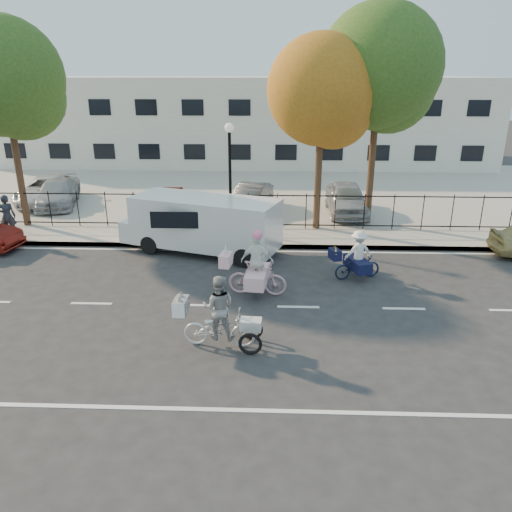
{
  "coord_description": "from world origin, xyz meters",
  "views": [
    {
      "loc": [
        2.27,
        -12.91,
        6.32
      ],
      "look_at": [
        1.75,
        1.2,
        1.1
      ],
      "focal_mm": 35.0,
      "sensor_mm": 36.0,
      "label": 1
    }
  ],
  "objects_px": {
    "unicorn_bike": "(256,271)",
    "lot_car_c": "(251,198)",
    "zebra_trike": "(219,319)",
    "lot_car_a": "(57,193)",
    "lot_car_b": "(47,190)",
    "lamppost": "(230,159)",
    "white_van": "(203,223)",
    "bull_bike": "(357,260)",
    "pedestrian": "(7,216)",
    "lot_car_d": "(346,198)"
  },
  "relations": [
    {
      "from": "pedestrian",
      "to": "lot_car_b",
      "type": "xyz_separation_m",
      "value": [
        -0.91,
        5.64,
        -0.23
      ]
    },
    {
      "from": "lamppost",
      "to": "lot_car_b",
      "type": "xyz_separation_m",
      "value": [
        -9.6,
        4.41,
        -2.33
      ]
    },
    {
      "from": "bull_bike",
      "to": "white_van",
      "type": "distance_m",
      "value": 5.79
    },
    {
      "from": "lot_car_c",
      "to": "bull_bike",
      "type": "bearing_deg",
      "value": -50.5
    },
    {
      "from": "lamppost",
      "to": "white_van",
      "type": "distance_m",
      "value": 3.14
    },
    {
      "from": "lot_car_d",
      "to": "unicorn_bike",
      "type": "bearing_deg",
      "value": -113.8
    },
    {
      "from": "lamppost",
      "to": "unicorn_bike",
      "type": "relative_size",
      "value": 2.11
    },
    {
      "from": "white_van",
      "to": "lot_car_a",
      "type": "relative_size",
      "value": 1.48
    },
    {
      "from": "bull_bike",
      "to": "lot_car_d",
      "type": "relative_size",
      "value": 0.43
    },
    {
      "from": "lot_car_b",
      "to": "lot_car_d",
      "type": "distance_m",
      "value": 14.78
    },
    {
      "from": "zebra_trike",
      "to": "bull_bike",
      "type": "relative_size",
      "value": 1.2
    },
    {
      "from": "zebra_trike",
      "to": "bull_bike",
      "type": "distance_m",
      "value": 5.95
    },
    {
      "from": "lamppost",
      "to": "zebra_trike",
      "type": "xyz_separation_m",
      "value": [
        0.49,
        -9.0,
        -2.4
      ]
    },
    {
      "from": "white_van",
      "to": "lot_car_d",
      "type": "distance_m",
      "value": 7.85
    },
    {
      "from": "unicorn_bike",
      "to": "lot_car_c",
      "type": "bearing_deg",
      "value": 11.0
    },
    {
      "from": "lot_car_a",
      "to": "lot_car_b",
      "type": "distance_m",
      "value": 0.95
    },
    {
      "from": "white_van",
      "to": "lot_car_b",
      "type": "distance_m",
      "value": 11.05
    },
    {
      "from": "bull_bike",
      "to": "lot_car_a",
      "type": "distance_m",
      "value": 15.75
    },
    {
      "from": "lamppost",
      "to": "unicorn_bike",
      "type": "bearing_deg",
      "value": -78.05
    },
    {
      "from": "pedestrian",
      "to": "lot_car_a",
      "type": "bearing_deg",
      "value": -105.78
    },
    {
      "from": "white_van",
      "to": "lot_car_c",
      "type": "bearing_deg",
      "value": 93.67
    },
    {
      "from": "unicorn_bike",
      "to": "lot_car_c",
      "type": "xyz_separation_m",
      "value": [
        -0.6,
        9.15,
        0.02
      ]
    },
    {
      "from": "bull_bike",
      "to": "lot_car_c",
      "type": "bearing_deg",
      "value": 9.25
    },
    {
      "from": "white_van",
      "to": "unicorn_bike",
      "type": "bearing_deg",
      "value": -41.33
    },
    {
      "from": "zebra_trike",
      "to": "white_van",
      "type": "xyz_separation_m",
      "value": [
        -1.32,
        6.7,
        0.43
      ]
    },
    {
      "from": "pedestrian",
      "to": "lot_car_b",
      "type": "height_order",
      "value": "pedestrian"
    },
    {
      "from": "bull_bike",
      "to": "lot_car_d",
      "type": "distance_m",
      "value": 7.46
    },
    {
      "from": "zebra_trike",
      "to": "lot_car_a",
      "type": "bearing_deg",
      "value": 39.51
    },
    {
      "from": "white_van",
      "to": "pedestrian",
      "type": "relative_size",
      "value": 3.65
    },
    {
      "from": "lamppost",
      "to": "pedestrian",
      "type": "distance_m",
      "value": 9.02
    },
    {
      "from": "lamppost",
      "to": "pedestrian",
      "type": "relative_size",
      "value": 2.51
    },
    {
      "from": "lamppost",
      "to": "lot_car_d",
      "type": "distance_m",
      "value": 6.25
    },
    {
      "from": "pedestrian",
      "to": "lot_car_b",
      "type": "bearing_deg",
      "value": -98.35
    },
    {
      "from": "lamppost",
      "to": "lot_car_a",
      "type": "xyz_separation_m",
      "value": [
        -8.84,
        3.83,
        -2.34
      ]
    },
    {
      "from": "bull_bike",
      "to": "lot_car_d",
      "type": "bearing_deg",
      "value": -21.67
    },
    {
      "from": "unicorn_bike",
      "to": "lamppost",
      "type": "bearing_deg",
      "value": 19.22
    },
    {
      "from": "lot_car_c",
      "to": "lot_car_d",
      "type": "height_order",
      "value": "lot_car_d"
    },
    {
      "from": "zebra_trike",
      "to": "pedestrian",
      "type": "distance_m",
      "value": 12.03
    },
    {
      "from": "lamppost",
      "to": "zebra_trike",
      "type": "bearing_deg",
      "value": -86.9
    },
    {
      "from": "lamppost",
      "to": "white_van",
      "type": "relative_size",
      "value": 0.69
    },
    {
      "from": "lot_car_b",
      "to": "lamppost",
      "type": "bearing_deg",
      "value": -28.47
    },
    {
      "from": "lot_car_a",
      "to": "lot_car_d",
      "type": "xyz_separation_m",
      "value": [
        13.94,
        -0.99,
        0.1
      ]
    },
    {
      "from": "bull_bike",
      "to": "white_van",
      "type": "height_order",
      "value": "white_van"
    },
    {
      "from": "pedestrian",
      "to": "lot_car_d",
      "type": "relative_size",
      "value": 0.41
    },
    {
      "from": "bull_bike",
      "to": "lot_car_b",
      "type": "height_order",
      "value": "bull_bike"
    },
    {
      "from": "unicorn_bike",
      "to": "lot_car_b",
      "type": "xyz_separation_m",
      "value": [
        -10.86,
        10.38,
        0.03
      ]
    },
    {
      "from": "lot_car_c",
      "to": "lot_car_d",
      "type": "relative_size",
      "value": 0.9
    },
    {
      "from": "white_van",
      "to": "lot_car_c",
      "type": "xyz_separation_m",
      "value": [
        1.5,
        5.48,
        -0.37
      ]
    },
    {
      "from": "lot_car_a",
      "to": "zebra_trike",
      "type": "bearing_deg",
      "value": -68.42
    },
    {
      "from": "bull_bike",
      "to": "lot_car_a",
      "type": "height_order",
      "value": "bull_bike"
    }
  ]
}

